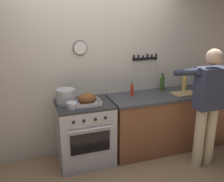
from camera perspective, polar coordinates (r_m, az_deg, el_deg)
name	(u,v)px	position (r m, az deg, el deg)	size (l,w,h in m)	color
wall_back	(92,68)	(3.75, -4.57, 5.16)	(6.00, 0.13, 2.60)	beige
counter_block	(172,119)	(4.17, 13.45, -6.21)	(2.03, 0.65, 0.90)	brown
stove	(85,133)	(3.65, -6.17, -9.42)	(0.76, 0.67, 0.90)	#BCBCC1
person_cook	(208,101)	(3.61, 20.90, -2.21)	(0.51, 0.63, 1.66)	#C6B793
roasting_pan	(87,100)	(3.36, -5.68, -2.02)	(0.35, 0.26, 0.18)	#B7B7BC
stock_pot	(66,97)	(3.46, -10.47, -1.25)	(0.25, 0.25, 0.21)	#B7B7BC
saucepan	(72,106)	(3.27, -9.08, -3.32)	(0.14, 0.14, 0.09)	#B7B7BC
cutting_board	(184,94)	(3.98, 16.08, -0.56)	(0.36, 0.24, 0.02)	tan
bottle_cooking_oil	(184,84)	(4.13, 16.11, 1.64)	(0.07, 0.07, 0.28)	gold
bottle_olive_oil	(162,83)	(4.07, 11.31, 1.72)	(0.07, 0.07, 0.28)	#385623
bottle_hot_sauce	(132,90)	(3.76, 4.55, 0.26)	(0.05, 0.05, 0.21)	red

